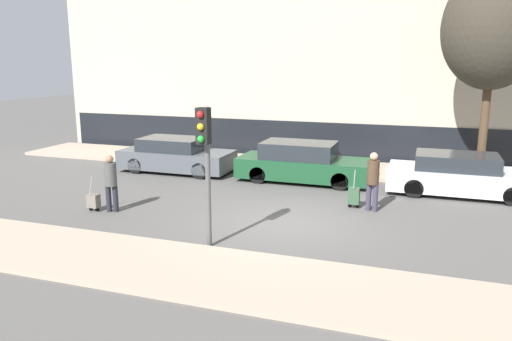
{
  "coord_description": "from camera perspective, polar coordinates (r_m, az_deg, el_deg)",
  "views": [
    {
      "loc": [
        3.43,
        -12.28,
        4.25
      ],
      "look_at": [
        -1.46,
        1.8,
        0.95
      ],
      "focal_mm": 35.0,
      "sensor_mm": 36.0,
      "label": 1
    }
  ],
  "objects": [
    {
      "name": "parked_car_2",
      "position": [
        17.31,
        22.31,
        -0.54
      ],
      "size": [
        4.57,
        1.89,
        1.33
      ],
      "color": "silver",
      "rests_on": "ground_plane"
    },
    {
      "name": "sidewalk_near",
      "position": [
        10.11,
        -2.54,
        -12.03
      ],
      "size": [
        28.0,
        2.5,
        0.12
      ],
      "color": "tan",
      "rests_on": "ground_plane"
    },
    {
      "name": "traffic_light",
      "position": [
        11.12,
        -5.84,
        2.48
      ],
      "size": [
        0.28,
        0.47,
        3.25
      ],
      "color": "#515154",
      "rests_on": "ground_plane"
    },
    {
      "name": "parked_car_0",
      "position": [
        19.61,
        -9.15,
        1.68
      ],
      "size": [
        4.36,
        1.83,
        1.32
      ],
      "color": "#4C5156",
      "rests_on": "ground_plane"
    },
    {
      "name": "building_facade",
      "position": [
        22.87,
        10.93,
        16.31
      ],
      "size": [
        28.0,
        2.21,
        11.77
      ],
      "color": "#B7AD99",
      "rests_on": "ground_plane"
    },
    {
      "name": "trolley_right",
      "position": [
        14.92,
        11.13,
        -2.87
      ],
      "size": [
        0.34,
        0.29,
        1.15
      ],
      "color": "#335138",
      "rests_on": "ground_plane"
    },
    {
      "name": "parked_bicycle",
      "position": [
        20.32,
        7.22,
        1.72
      ],
      "size": [
        1.77,
        0.06,
        0.96
      ],
      "color": "black",
      "rests_on": "sidewalk_far"
    },
    {
      "name": "pedestrian_left",
      "position": [
        14.73,
        -16.25,
        -1.05
      ],
      "size": [
        0.34,
        0.34,
        1.65
      ],
      "rotation": [
        0.0,
        0.0,
        0.27
      ],
      "color": "#23232D",
      "rests_on": "ground_plane"
    },
    {
      "name": "ground_plane",
      "position": [
        13.44,
        3.39,
        -5.97
      ],
      "size": [
        80.0,
        80.0,
        0.0
      ],
      "primitive_type": "plane",
      "color": "#565451"
    },
    {
      "name": "parked_car_1",
      "position": [
        17.87,
        5.31,
        0.84
      ],
      "size": [
        4.67,
        1.83,
        1.41
      ],
      "color": "#194728",
      "rests_on": "ground_plane"
    },
    {
      "name": "pedestrian_right",
      "position": [
        14.58,
        13.22,
        -0.84
      ],
      "size": [
        0.34,
        0.34,
        1.72
      ],
      "rotation": [
        0.0,
        0.0,
        -0.27
      ],
      "color": "#383347",
      "rests_on": "ground_plane"
    },
    {
      "name": "sidewalk_far",
      "position": [
        20.03,
        8.87,
        0.25
      ],
      "size": [
        28.0,
        3.0,
        0.12
      ],
      "color": "tan",
      "rests_on": "ground_plane"
    },
    {
      "name": "trolley_left",
      "position": [
        15.07,
        -18.08,
        -3.31
      ],
      "size": [
        0.34,
        0.29,
        1.04
      ],
      "color": "slate",
      "rests_on": "ground_plane"
    },
    {
      "name": "bare_tree_near_crossing",
      "position": [
        18.65,
        25.5,
        14.42
      ],
      "size": [
        3.29,
        3.29,
        7.17
      ],
      "color": "#4C3826",
      "rests_on": "sidewalk_far"
    }
  ]
}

